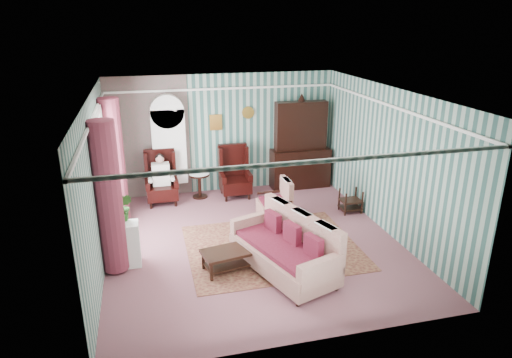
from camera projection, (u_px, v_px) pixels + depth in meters
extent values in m
plane|color=#8F535B|center=(253.00, 242.00, 8.91)|extent=(6.00, 6.00, 0.00)
cube|color=#345F57|center=(224.00, 134.00, 11.17)|extent=(5.50, 0.02, 2.90)
cube|color=#345F57|center=(310.00, 247.00, 5.68)|extent=(5.50, 0.02, 2.90)
cube|color=#345F57|center=(97.00, 184.00, 7.79)|extent=(0.02, 6.00, 2.90)
cube|color=#345F57|center=(387.00, 161.00, 9.06)|extent=(0.02, 6.00, 2.90)
cube|color=silver|center=(253.00, 93.00, 7.94)|extent=(5.50, 6.00, 0.02)
cube|color=#994D62|center=(149.00, 138.00, 10.74)|extent=(1.90, 0.01, 2.90)
cube|color=white|center=(253.00, 113.00, 8.06)|extent=(5.50, 6.00, 0.05)
cube|color=white|center=(101.00, 168.00, 8.32)|extent=(0.04, 1.50, 1.90)
cylinder|color=brown|center=(109.00, 198.00, 7.46)|extent=(0.44, 0.44, 2.60)
cylinder|color=brown|center=(114.00, 161.00, 9.38)|extent=(0.44, 0.44, 2.60)
cube|color=gold|center=(216.00, 122.00, 10.99)|extent=(0.30, 0.03, 0.38)
cube|color=white|center=(170.00, 152.00, 10.82)|extent=(0.80, 0.28, 2.24)
cube|color=black|center=(301.00, 142.00, 11.44)|extent=(1.50, 0.56, 2.36)
cube|color=black|center=(161.00, 178.00, 10.57)|extent=(0.76, 0.80, 1.25)
cube|color=black|center=(235.00, 172.00, 10.97)|extent=(0.76, 0.80, 1.25)
cylinder|color=black|center=(200.00, 186.00, 11.03)|extent=(0.50, 0.50, 0.60)
cube|color=black|center=(351.00, 200.00, 10.21)|extent=(0.45, 0.38, 0.54)
cube|color=white|center=(124.00, 245.00, 7.95)|extent=(0.55, 0.35, 0.80)
cube|color=#4E1A20|center=(272.00, 247.00, 8.70)|extent=(3.20, 2.60, 0.01)
cube|color=beige|center=(283.00, 245.00, 7.70)|extent=(1.69, 2.32, 1.04)
cube|color=#BFB694|center=(274.00, 200.00, 9.79)|extent=(0.71, 0.73, 0.89)
cube|color=black|center=(231.00, 260.00, 7.88)|extent=(1.05, 0.70, 0.38)
imported|color=#1A5319|center=(119.00, 215.00, 7.68)|extent=(0.38, 0.33, 0.41)
imported|color=#29581B|center=(124.00, 207.00, 7.86)|extent=(0.35, 0.32, 0.51)
imported|color=#1F4D18|center=(118.00, 212.00, 7.83)|extent=(0.25, 0.25, 0.37)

